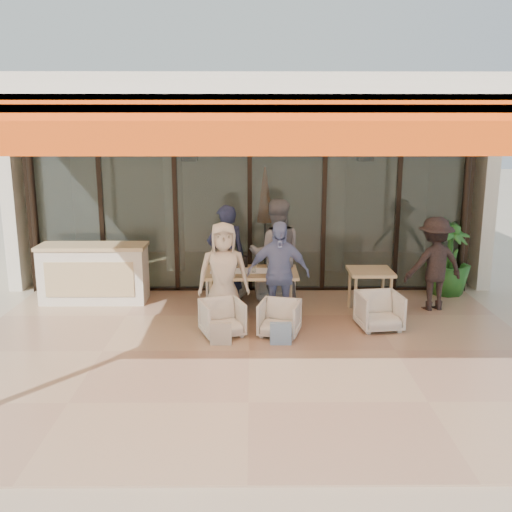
% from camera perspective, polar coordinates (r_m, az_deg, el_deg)
% --- Properties ---
extents(ground, '(70.00, 70.00, 0.00)m').
position_cam_1_polar(ground, '(7.90, -0.69, -9.62)').
color(ground, '#C6B293').
rests_on(ground, ground).
extents(terrace_floor, '(8.00, 6.00, 0.01)m').
position_cam_1_polar(terrace_floor, '(7.90, -0.69, -9.59)').
color(terrace_floor, tan).
rests_on(terrace_floor, ground).
extents(terrace_structure, '(8.00, 6.00, 3.40)m').
position_cam_1_polar(terrace_structure, '(7.05, -0.78, 14.73)').
color(terrace_structure, silver).
rests_on(terrace_structure, ground).
extents(glass_storefront, '(8.08, 0.10, 3.20)m').
position_cam_1_polar(glass_storefront, '(10.40, -0.63, 4.98)').
color(glass_storefront, '#9EADA3').
rests_on(glass_storefront, ground).
extents(interior_block, '(9.05, 3.62, 3.52)m').
position_cam_1_polar(interior_block, '(12.64, -0.56, 9.23)').
color(interior_block, silver).
rests_on(interior_block, ground).
extents(host_counter, '(1.85, 0.65, 1.04)m').
position_cam_1_polar(host_counter, '(10.29, -15.89, -1.67)').
color(host_counter, silver).
rests_on(host_counter, ground).
extents(dining_table, '(1.50, 0.90, 0.93)m').
position_cam_1_polar(dining_table, '(9.20, -0.56, -1.85)').
color(dining_table, tan).
rests_on(dining_table, ground).
extents(chair_far_left, '(0.74, 0.71, 0.62)m').
position_cam_1_polar(chair_far_left, '(10.22, -2.85, -2.57)').
color(chair_far_left, white).
rests_on(chair_far_left, ground).
extents(chair_far_right, '(0.70, 0.66, 0.69)m').
position_cam_1_polar(chair_far_right, '(10.21, 1.86, -2.36)').
color(chair_far_right, white).
rests_on(chair_far_right, ground).
extents(chair_near_left, '(0.73, 0.71, 0.60)m').
position_cam_1_polar(chair_near_left, '(8.41, -3.40, -6.06)').
color(chair_near_left, white).
rests_on(chair_near_left, ground).
extents(chair_near_right, '(0.68, 0.66, 0.58)m').
position_cam_1_polar(chair_near_right, '(8.41, 2.36, -6.10)').
color(chair_near_right, white).
rests_on(chair_near_right, ground).
extents(diner_navy, '(0.72, 0.55, 1.76)m').
position_cam_1_polar(diner_navy, '(9.60, -3.02, -0.06)').
color(diner_navy, '#171D32').
rests_on(diner_navy, ground).
extents(diner_grey, '(0.93, 0.74, 1.86)m').
position_cam_1_polar(diner_grey, '(9.58, 2.00, 0.22)').
color(diner_grey, slate).
rests_on(diner_grey, ground).
extents(diner_cream, '(0.84, 0.59, 1.61)m').
position_cam_1_polar(diner_cream, '(8.74, -3.27, -1.84)').
color(diner_cream, beige).
rests_on(diner_cream, ground).
extents(diner_periwinkle, '(0.96, 0.40, 1.63)m').
position_cam_1_polar(diner_periwinkle, '(8.74, 2.24, -1.78)').
color(diner_periwinkle, '#778EC6').
rests_on(diner_periwinkle, ground).
extents(tote_bag_cream, '(0.30, 0.10, 0.34)m').
position_cam_1_polar(tote_bag_cream, '(8.08, -3.53, -7.84)').
color(tote_bag_cream, silver).
rests_on(tote_bag_cream, ground).
extents(tote_bag_blue, '(0.30, 0.10, 0.34)m').
position_cam_1_polar(tote_bag_blue, '(8.07, 2.49, -7.83)').
color(tote_bag_blue, '#99BFD8').
rests_on(tote_bag_blue, ground).
extents(side_table, '(0.70, 0.70, 0.74)m').
position_cam_1_polar(side_table, '(9.46, 11.35, -2.01)').
color(side_table, tan).
rests_on(side_table, ground).
extents(side_chair, '(0.69, 0.65, 0.64)m').
position_cam_1_polar(side_chair, '(8.84, 12.23, -5.25)').
color(side_chair, white).
rests_on(side_chair, ground).
extents(standing_woman, '(1.13, 0.81, 1.59)m').
position_cam_1_polar(standing_woman, '(9.88, 17.39, -0.79)').
color(standing_woman, black).
rests_on(standing_woman, ground).
extents(potted_palm, '(1.11, 1.11, 1.41)m').
position_cam_1_polar(potted_palm, '(10.91, 18.71, -0.12)').
color(potted_palm, '#1E5919').
rests_on(potted_palm, ground).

